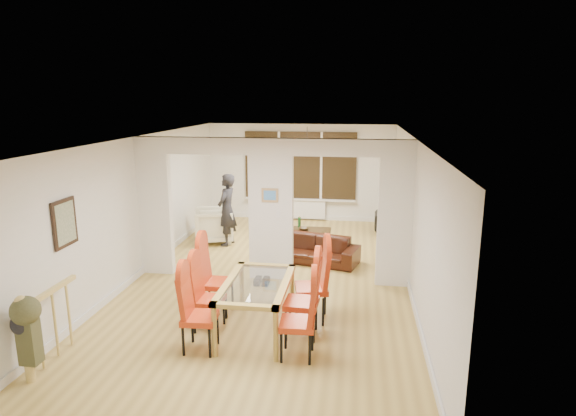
% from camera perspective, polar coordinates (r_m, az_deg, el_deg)
% --- Properties ---
extents(floor, '(5.00, 9.00, 0.01)m').
position_cam_1_polar(floor, '(9.08, -1.96, -8.29)').
color(floor, tan).
rests_on(floor, ground).
extents(room_walls, '(5.00, 9.00, 2.60)m').
position_cam_1_polar(room_walls, '(8.69, -2.03, -0.28)').
color(room_walls, silver).
rests_on(room_walls, floor).
extents(divider_wall, '(5.00, 0.18, 2.60)m').
position_cam_1_polar(divider_wall, '(8.69, -2.03, -0.28)').
color(divider_wall, white).
rests_on(divider_wall, floor).
extents(bay_window_blinds, '(3.00, 0.08, 1.80)m').
position_cam_1_polar(bay_window_blinds, '(12.98, 1.45, 5.06)').
color(bay_window_blinds, black).
rests_on(bay_window_blinds, room_walls).
extents(radiator, '(1.40, 0.08, 0.50)m').
position_cam_1_polar(radiator, '(13.16, 1.40, -0.14)').
color(radiator, white).
rests_on(radiator, floor).
extents(pendant_light, '(0.36, 0.36, 0.36)m').
position_cam_1_polar(pendant_light, '(11.74, 2.27, 7.41)').
color(pendant_light, orange).
rests_on(pendant_light, room_walls).
extents(stair_newel, '(0.40, 1.20, 1.10)m').
position_cam_1_polar(stair_newel, '(6.93, -26.18, -11.80)').
color(stair_newel, tan).
rests_on(stair_newel, floor).
extents(wall_poster, '(0.04, 0.52, 0.67)m').
position_cam_1_polar(wall_poster, '(7.34, -24.96, -1.62)').
color(wall_poster, gray).
rests_on(wall_poster, room_walls).
extents(pillar_photo, '(0.30, 0.03, 0.25)m').
position_cam_1_polar(pillar_photo, '(8.53, -2.16, 1.53)').
color(pillar_photo, '#4C8CD8').
rests_on(pillar_photo, divider_wall).
extents(dining_table, '(0.91, 1.61, 0.75)m').
position_cam_1_polar(dining_table, '(7.02, -3.71, -11.60)').
color(dining_table, '#B69543').
rests_on(dining_table, floor).
extents(dining_chair_la, '(0.46, 0.46, 1.09)m').
position_cam_1_polar(dining_chair_la, '(6.57, -10.43, -12.01)').
color(dining_chair_la, red).
rests_on(dining_chair_la, floor).
extents(dining_chair_lb, '(0.43, 0.43, 1.04)m').
position_cam_1_polar(dining_chair_lb, '(7.11, -9.39, -10.16)').
color(dining_chair_lb, red).
rests_on(dining_chair_lb, floor).
extents(dining_chair_lc, '(0.46, 0.46, 1.15)m').
position_cam_1_polar(dining_chair_lc, '(7.59, -8.45, -8.17)').
color(dining_chair_lc, red).
rests_on(dining_chair_lc, floor).
extents(dining_chair_ra, '(0.46, 0.46, 1.10)m').
position_cam_1_polar(dining_chair_ra, '(6.31, 1.11, -12.82)').
color(dining_chair_ra, red).
rests_on(dining_chair_ra, floor).
extents(dining_chair_rb, '(0.48, 0.48, 1.16)m').
position_cam_1_polar(dining_chair_rb, '(6.82, 1.62, -10.50)').
color(dining_chair_rb, red).
rests_on(dining_chair_rb, floor).
extents(dining_chair_rc, '(0.55, 0.55, 1.18)m').
position_cam_1_polar(dining_chair_rc, '(7.29, 2.79, -8.81)').
color(dining_chair_rc, red).
rests_on(dining_chair_rc, floor).
extents(sofa, '(1.94, 1.16, 0.53)m').
position_cam_1_polar(sofa, '(9.88, 3.04, -4.88)').
color(sofa, black).
rests_on(sofa, floor).
extents(armchair, '(1.06, 1.08, 0.79)m').
position_cam_1_polar(armchair, '(11.30, -8.81, -2.03)').
color(armchair, '#EEE8C9').
rests_on(armchair, floor).
extents(person, '(0.65, 0.48, 1.64)m').
position_cam_1_polar(person, '(10.92, -7.25, -0.21)').
color(person, black).
rests_on(person, floor).
extents(television, '(0.95, 0.15, 0.55)m').
position_cam_1_polar(television, '(12.22, 10.23, -1.51)').
color(television, black).
rests_on(television, floor).
extents(coffee_table, '(1.11, 0.66, 0.24)m').
position_cam_1_polar(coffee_table, '(11.44, 2.42, -3.12)').
color(coffee_table, '#352512').
rests_on(coffee_table, floor).
extents(bottle, '(0.07, 0.07, 0.28)m').
position_cam_1_polar(bottle, '(11.49, 1.36, -1.69)').
color(bottle, '#143F19').
rests_on(bottle, coffee_table).
extents(bowl, '(0.24, 0.24, 0.06)m').
position_cam_1_polar(bowl, '(11.33, 1.87, -2.47)').
color(bowl, '#352512').
rests_on(bowl, coffee_table).
extents(shoes, '(0.25, 0.28, 0.11)m').
position_cam_1_polar(shoes, '(8.78, -3.12, -8.70)').
color(shoes, black).
rests_on(shoes, floor).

